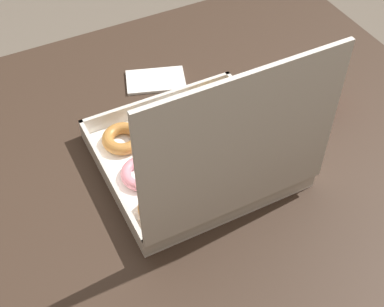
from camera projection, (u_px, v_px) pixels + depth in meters
The scene contains 4 objects.
dining_table at pixel (211, 181), 1.10m from camera, with size 1.03×0.94×0.74m.
donut_box at pixel (201, 156), 0.94m from camera, with size 0.33×0.32×0.32m.
coffee_mug at pixel (318, 93), 1.07m from camera, with size 0.08×0.08×0.09m.
paper_napkin at pixel (156, 80), 1.16m from camera, with size 0.14×0.12×0.01m.
Camera 1 is at (0.36, 0.61, 1.48)m, focal length 50.00 mm.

